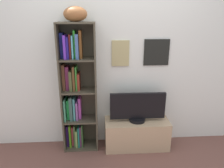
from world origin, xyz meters
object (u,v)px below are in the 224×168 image
football (75,14)px  tv_stand (137,134)px  television (138,107)px  bookshelf (76,90)px

football → tv_stand: football is taller
football → television: 1.41m
bookshelf → tv_stand: bookshelf is taller
bookshelf → television: bearing=-5.3°
football → tv_stand: size_ratio=0.34×
bookshelf → tv_stand: 1.04m
tv_stand → television: (0.00, 0.00, 0.40)m
football → tv_stand: bearing=-3.4°
bookshelf → football: (0.05, -0.03, 0.95)m
football → bookshelf: bearing=145.9°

